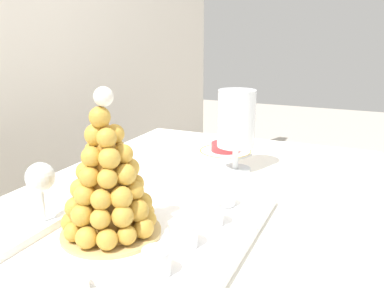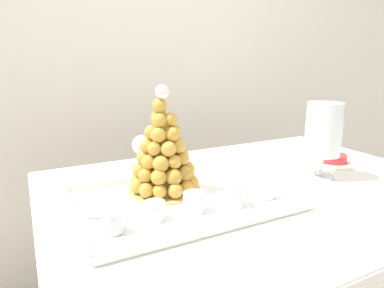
{
  "view_description": "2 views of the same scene",
  "coord_description": "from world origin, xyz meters",
  "px_view_note": "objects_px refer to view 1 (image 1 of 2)",
  "views": [
    {
      "loc": [
        -0.98,
        -0.43,
        1.23
      ],
      "look_at": [
        -0.05,
        -0.02,
        0.95
      ],
      "focal_mm": 38.26,
      "sensor_mm": 36.0,
      "label": 1
    },
    {
      "loc": [
        -0.67,
        -0.83,
        1.19
      ],
      "look_at": [
        -0.24,
        0.01,
        0.95
      ],
      "focal_mm": 31.28,
      "sensor_mm": 36.0,
      "label": 2
    }
  ],
  "objects_px": {
    "croquembouche": "(108,181)",
    "dessert_cup_centre": "(183,235)",
    "dessert_cup_right": "(225,197)",
    "macaron_goblet": "(237,120)",
    "wine_glass": "(41,179)",
    "dessert_cup_mid_right": "(210,213)",
    "creme_brulee_ramekin": "(64,288)",
    "serving_tray": "(148,237)",
    "dessert_cup_mid_left": "(156,263)",
    "fruit_tart_plate": "(226,149)"
  },
  "relations": [
    {
      "from": "macaron_goblet",
      "to": "fruit_tart_plate",
      "type": "xyz_separation_m",
      "value": [
        0.18,
        0.1,
        -0.15
      ]
    },
    {
      "from": "croquembouche",
      "to": "dessert_cup_centre",
      "type": "bearing_deg",
      "value": -83.81
    },
    {
      "from": "dessert_cup_mid_left",
      "to": "dessert_cup_right",
      "type": "xyz_separation_m",
      "value": [
        0.35,
        -0.01,
        -0.0
      ]
    },
    {
      "from": "macaron_goblet",
      "to": "fruit_tart_plate",
      "type": "relative_size",
      "value": 1.32
    },
    {
      "from": "serving_tray",
      "to": "dessert_cup_right",
      "type": "distance_m",
      "value": 0.25
    },
    {
      "from": "dessert_cup_mid_left",
      "to": "dessert_cup_mid_right",
      "type": "relative_size",
      "value": 0.9
    },
    {
      "from": "dessert_cup_mid_right",
      "to": "creme_brulee_ramekin",
      "type": "distance_m",
      "value": 0.37
    },
    {
      "from": "dessert_cup_right",
      "to": "wine_glass",
      "type": "xyz_separation_m",
      "value": [
        -0.26,
        0.36,
        0.08
      ]
    },
    {
      "from": "dessert_cup_mid_right",
      "to": "fruit_tart_plate",
      "type": "relative_size",
      "value": 0.3
    },
    {
      "from": "croquembouche",
      "to": "wine_glass",
      "type": "height_order",
      "value": "croquembouche"
    },
    {
      "from": "fruit_tart_plate",
      "to": "wine_glass",
      "type": "height_order",
      "value": "wine_glass"
    },
    {
      "from": "wine_glass",
      "to": "macaron_goblet",
      "type": "bearing_deg",
      "value": -28.03
    },
    {
      "from": "serving_tray",
      "to": "dessert_cup_centre",
      "type": "distance_m",
      "value": 0.09
    },
    {
      "from": "dessert_cup_right",
      "to": "macaron_goblet",
      "type": "xyz_separation_m",
      "value": [
        0.29,
        0.07,
        0.14
      ]
    },
    {
      "from": "croquembouche",
      "to": "dessert_cup_mid_right",
      "type": "xyz_separation_m",
      "value": [
        0.13,
        -0.18,
        -0.1
      ]
    },
    {
      "from": "croquembouche",
      "to": "fruit_tart_plate",
      "type": "xyz_separation_m",
      "value": [
        0.73,
        -0.01,
        -0.12
      ]
    },
    {
      "from": "macaron_goblet",
      "to": "fruit_tart_plate",
      "type": "bearing_deg",
      "value": 28.43
    },
    {
      "from": "croquembouche",
      "to": "creme_brulee_ramekin",
      "type": "xyz_separation_m",
      "value": [
        -0.21,
        -0.05,
        -0.11
      ]
    },
    {
      "from": "serving_tray",
      "to": "dessert_cup_mid_left",
      "type": "relative_size",
      "value": 11.18
    },
    {
      "from": "dessert_cup_centre",
      "to": "dessert_cup_mid_right",
      "type": "distance_m",
      "value": 0.12
    },
    {
      "from": "macaron_goblet",
      "to": "dessert_cup_right",
      "type": "bearing_deg",
      "value": -166.66
    },
    {
      "from": "creme_brulee_ramekin",
      "to": "wine_glass",
      "type": "distance_m",
      "value": 0.33
    },
    {
      "from": "wine_glass",
      "to": "dessert_cup_mid_right",
      "type": "bearing_deg",
      "value": -69.32
    },
    {
      "from": "croquembouche",
      "to": "fruit_tart_plate",
      "type": "height_order",
      "value": "croquembouche"
    },
    {
      "from": "dessert_cup_centre",
      "to": "wine_glass",
      "type": "relative_size",
      "value": 0.41
    },
    {
      "from": "dessert_cup_centre",
      "to": "fruit_tart_plate",
      "type": "relative_size",
      "value": 0.31
    },
    {
      "from": "creme_brulee_ramekin",
      "to": "fruit_tart_plate",
      "type": "xyz_separation_m",
      "value": [
        0.94,
        0.04,
        -0.01
      ]
    },
    {
      "from": "creme_brulee_ramekin",
      "to": "fruit_tart_plate",
      "type": "height_order",
      "value": "fruit_tart_plate"
    },
    {
      "from": "creme_brulee_ramekin",
      "to": "fruit_tart_plate",
      "type": "distance_m",
      "value": 0.94
    },
    {
      "from": "dessert_cup_mid_right",
      "to": "wine_glass",
      "type": "bearing_deg",
      "value": 110.68
    },
    {
      "from": "serving_tray",
      "to": "creme_brulee_ramekin",
      "type": "bearing_deg",
      "value": 172.98
    },
    {
      "from": "dessert_cup_mid_right",
      "to": "creme_brulee_ramekin",
      "type": "bearing_deg",
      "value": 159.07
    },
    {
      "from": "dessert_cup_mid_right",
      "to": "dessert_cup_right",
      "type": "height_order",
      "value": "dessert_cup_mid_right"
    },
    {
      "from": "serving_tray",
      "to": "croquembouche",
      "type": "bearing_deg",
      "value": 106.2
    },
    {
      "from": "dessert_cup_mid_right",
      "to": "fruit_tart_plate",
      "type": "height_order",
      "value": "dessert_cup_mid_right"
    },
    {
      "from": "dessert_cup_mid_right",
      "to": "macaron_goblet",
      "type": "bearing_deg",
      "value": 10.27
    },
    {
      "from": "dessert_cup_mid_right",
      "to": "macaron_goblet",
      "type": "distance_m",
      "value": 0.44
    },
    {
      "from": "serving_tray",
      "to": "dessert_cup_right",
      "type": "relative_size",
      "value": 11.82
    },
    {
      "from": "dessert_cup_centre",
      "to": "fruit_tart_plate",
      "type": "xyz_separation_m",
      "value": [
        0.71,
        0.16,
        -0.02
      ]
    },
    {
      "from": "serving_tray",
      "to": "creme_brulee_ramekin",
      "type": "xyz_separation_m",
      "value": [
        -0.24,
        0.03,
        0.01
      ]
    },
    {
      "from": "creme_brulee_ramekin",
      "to": "dessert_cup_mid_right",
      "type": "bearing_deg",
      "value": -20.93
    },
    {
      "from": "serving_tray",
      "to": "wine_glass",
      "type": "distance_m",
      "value": 0.29
    },
    {
      "from": "croquembouche",
      "to": "dessert_cup_mid_left",
      "type": "relative_size",
      "value": 6.08
    },
    {
      "from": "croquembouche",
      "to": "serving_tray",
      "type": "bearing_deg",
      "value": -73.8
    },
    {
      "from": "dessert_cup_mid_left",
      "to": "dessert_cup_right",
      "type": "relative_size",
      "value": 1.06
    },
    {
      "from": "dessert_cup_right",
      "to": "dessert_cup_mid_right",
      "type": "bearing_deg",
      "value": -177.54
    },
    {
      "from": "dessert_cup_right",
      "to": "macaron_goblet",
      "type": "distance_m",
      "value": 0.33
    },
    {
      "from": "dessert_cup_centre",
      "to": "creme_brulee_ramekin",
      "type": "relative_size",
      "value": 0.72
    },
    {
      "from": "croquembouche",
      "to": "wine_glass",
      "type": "distance_m",
      "value": 0.19
    },
    {
      "from": "dessert_cup_mid_left",
      "to": "macaron_goblet",
      "type": "distance_m",
      "value": 0.66
    }
  ]
}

